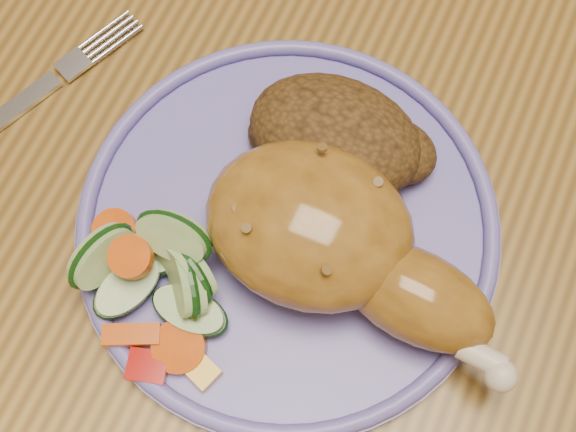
{
  "coord_description": "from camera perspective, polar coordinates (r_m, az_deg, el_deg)",
  "views": [
    {
      "loc": [
        0.02,
        -0.25,
        1.21
      ],
      "look_at": [
        -0.05,
        -0.11,
        0.78
      ],
      "focal_mm": 50.0,
      "sensor_mm": 36.0,
      "label": 1
    }
  ],
  "objects": [
    {
      "name": "dining_table",
      "position": [
        0.6,
        8.43,
        3.22
      ],
      "size": [
        0.9,
        1.4,
        0.75
      ],
      "color": "brown",
      "rests_on": "ground"
    },
    {
      "name": "rice_pilaf",
      "position": [
        0.48,
        3.63,
        5.55
      ],
      "size": [
        0.12,
        0.08,
        0.05
      ],
      "color": "#4D3213",
      "rests_on": "plate"
    },
    {
      "name": "plate_rim",
      "position": [
        0.48,
        0.0,
        -0.42
      ],
      "size": [
        0.25,
        0.25,
        0.01
      ],
      "primitive_type": "torus",
      "color": "#645CB3",
      "rests_on": "plate"
    },
    {
      "name": "plate",
      "position": [
        0.49,
        0.0,
        -0.86
      ],
      "size": [
        0.26,
        0.26,
        0.01
      ],
      "primitive_type": "cylinder",
      "color": "#645CB3",
      "rests_on": "dining_table"
    },
    {
      "name": "vegetable_pile",
      "position": [
        0.46,
        -9.33,
        -4.25
      ],
      "size": [
        0.11,
        0.1,
        0.05
      ],
      "color": "#A50A05",
      "rests_on": "plate"
    },
    {
      "name": "chicken_leg",
      "position": [
        0.45,
        3.37,
        -1.89
      ],
      "size": [
        0.2,
        0.1,
        0.06
      ],
      "color": "#98661F",
      "rests_on": "plate"
    },
    {
      "name": "ground",
      "position": [
        1.24,
        4.14,
        -9.18
      ],
      "size": [
        4.0,
        4.0,
        0.0
      ],
      "primitive_type": "plane",
      "color": "brown",
      "rests_on": "ground"
    },
    {
      "name": "fork",
      "position": [
        0.55,
        -18.61,
        7.46
      ],
      "size": [
        0.08,
        0.15,
        0.0
      ],
      "color": "silver",
      "rests_on": "dining_table"
    }
  ]
}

